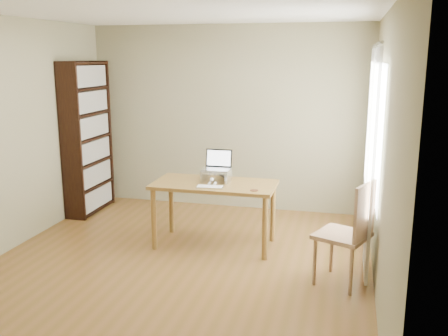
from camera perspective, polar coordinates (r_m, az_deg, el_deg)
room at (r=5.01m, az=-5.37°, el=2.67°), size 4.04×4.54×2.64m
bookshelf at (r=7.20m, az=-15.33°, el=3.32°), size 0.30×0.90×2.10m
curtains at (r=5.53m, az=16.36°, el=1.79°), size 0.03×1.90×2.25m
desk at (r=5.72m, az=-1.10°, el=-2.67°), size 1.40×0.70×0.75m
laptop_stand at (r=5.75m, az=-0.90°, el=-0.72°), size 0.32×0.25×0.13m
laptop at (r=5.78m, az=-0.76°, el=0.42°), size 0.31×0.26×0.22m
keyboard at (r=5.49m, az=-1.63°, el=-2.18°), size 0.31×0.15×0.02m
coaster at (r=5.38m, az=3.47°, el=-2.56°), size 0.09×0.09×0.01m
cat at (r=5.79m, az=-1.01°, el=-0.84°), size 0.24×0.48×0.15m
chair at (r=4.92m, az=14.34°, el=-6.76°), size 0.61×0.60×1.03m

